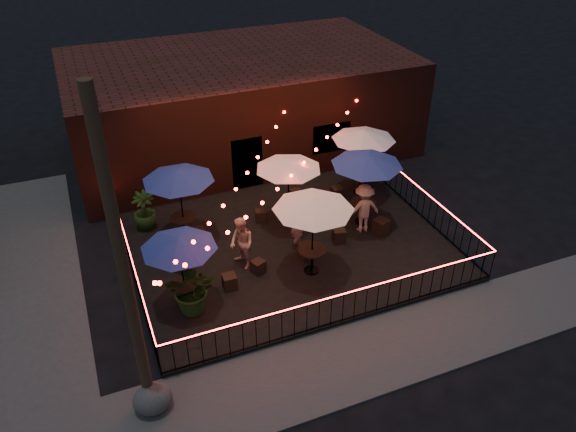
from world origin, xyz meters
The scene contains 35 objects.
ground centered at (0.00, 0.00, 0.00)m, with size 110.00×110.00×0.00m, color black.
patio centered at (0.00, 2.00, 0.07)m, with size 10.00×8.00×0.15m, color black.
sidewalk centered at (0.00, -3.25, 0.03)m, with size 18.00×2.50×0.05m, color #474441.
brick_building centered at (1.00, 9.99, 2.00)m, with size 14.00×8.00×4.00m.
utility_pole centered at (-5.40, -2.60, 4.00)m, with size 0.26×0.26×8.00m, color #3C2E18.
fence_front centered at (0.00, -2.00, 0.66)m, with size 10.00×0.04×1.04m.
fence_left centered at (-5.00, 2.00, 0.66)m, with size 0.04×8.00×1.04m.
fence_right centered at (5.00, 2.00, 0.66)m, with size 0.04×8.00×1.04m.
festoon_lights centered at (-1.01, 1.70, 2.52)m, with size 10.02×8.72×1.32m.
cafe_table_0 centered at (-3.80, 0.38, 2.26)m, with size 2.72×2.72×2.32m.
cafe_table_1 centered at (-3.05, 3.67, 2.48)m, with size 2.96×2.96×2.55m.
cafe_table_2 centered at (0.15, 0.38, 2.57)m, with size 3.13×3.13×2.65m.
cafe_table_3 centered at (0.52, 3.21, 2.39)m, with size 2.26×2.26×2.45m.
cafe_table_4 centered at (2.90, 2.20, 2.56)m, with size 2.67×2.67×2.63m.
cafe_table_5 centered at (3.80, 4.06, 2.49)m, with size 2.75×2.75×2.56m.
bistro_chair_0 centered at (-3.68, 0.45, 0.38)m, with size 0.40×0.40×0.47m, color black.
bistro_chair_1 centered at (-2.44, 0.55, 0.38)m, with size 0.39×0.39×0.47m, color black.
bistro_chair_2 centered at (-3.80, 3.44, 0.35)m, with size 0.34×0.34×0.41m, color black.
bistro_chair_3 centered at (-2.63, 3.35, 0.36)m, with size 0.35×0.35×0.42m, color black.
bistro_chair_4 centered at (-1.40, 0.94, 0.37)m, with size 0.36×0.36×0.43m, color black.
bistro_chair_5 centered at (0.26, 1.08, 0.40)m, with size 0.43×0.43×0.51m, color black.
bistro_chair_6 centered at (-0.36, 3.62, 0.36)m, with size 0.35×0.35×0.42m, color black.
bistro_chair_7 centered at (1.29, 4.37, 0.38)m, with size 0.39×0.39×0.47m, color black.
bistro_chair_8 centered at (1.62, 1.45, 0.39)m, with size 0.40×0.40×0.48m, color black.
bistro_chair_9 centered at (3.17, 1.38, 0.41)m, with size 0.43×0.43×0.51m, color black.
bistro_chair_10 centered at (2.79, 3.97, 0.38)m, with size 0.38×0.38×0.45m, color black.
bistro_chair_11 centered at (4.08, 4.44, 0.36)m, with size 0.36×0.36×0.43m, color black.
patron_a centered at (0.25, 1.76, 1.02)m, with size 0.63×0.41×1.73m, color tan.
patron_b centered at (-1.75, 1.42, 1.02)m, with size 0.84×0.66×1.73m, color #DFA994.
patron_c centered at (2.65, 1.76, 1.03)m, with size 1.14×0.65×1.76m, color tan.
potted_shrub_a centered at (-3.63, 0.03, 0.92)m, with size 1.39×1.20×1.54m, color #12360A.
potted_shrub_b centered at (-3.52, 2.08, 0.83)m, with size 0.74×0.60×1.35m, color #173B0D.
potted_shrub_c centered at (-4.15, 4.73, 0.83)m, with size 0.76×0.76×1.36m, color #16370A.
cooler centered at (-3.43, 2.38, 0.58)m, with size 0.68×0.52×0.85m.
boulder centered at (-5.35, -2.79, 0.36)m, with size 0.91×0.78×0.71m, color #42423E.
Camera 1 is at (-5.67, -11.94, 11.10)m, focal length 35.00 mm.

